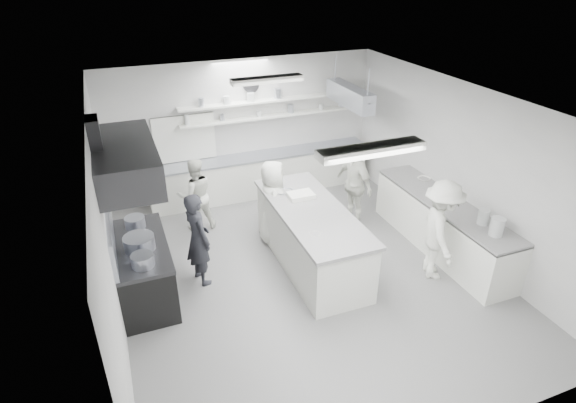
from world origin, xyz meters
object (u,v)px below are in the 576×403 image
object	(u,v)px
cook_stove	(198,239)
right_counter	(442,226)
prep_island	(311,238)
cook_back	(196,195)
back_counter	(262,175)
stove	(144,271)

from	to	relation	value
cook_stove	right_counter	bearing A→B (deg)	-114.24
prep_island	cook_back	bearing A→B (deg)	129.82
prep_island	cook_stove	world-z (taller)	cook_stove
right_counter	prep_island	distance (m)	2.47
back_counter	right_counter	world-z (taller)	right_counter
back_counter	prep_island	world-z (taller)	prep_island
cook_stove	cook_back	size ratio (longest dim) A/B	1.10
cook_stove	cook_back	world-z (taller)	cook_stove
right_counter	back_counter	bearing A→B (deg)	124.65
right_counter	cook_stove	bearing A→B (deg)	171.46
right_counter	cook_stove	distance (m)	4.41
right_counter	prep_island	bearing A→B (deg)	169.90
prep_island	back_counter	bearing A→B (deg)	88.64
stove	right_counter	size ratio (longest dim) A/B	0.55
back_counter	right_counter	xyz separation A→B (m)	(2.35, -3.40, 0.01)
stove	cook_back	xyz separation A→B (m)	(1.21, 1.78, 0.29)
stove	prep_island	bearing A→B (deg)	-3.39
stove	cook_stove	size ratio (longest dim) A/B	1.11
stove	prep_island	distance (m)	2.82
stove	cook_stove	bearing A→B (deg)	3.32
right_counter	cook_stove	xyz separation A→B (m)	(-4.35, 0.65, 0.34)
stove	back_counter	xyz separation A→B (m)	(2.90, 2.80, 0.01)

